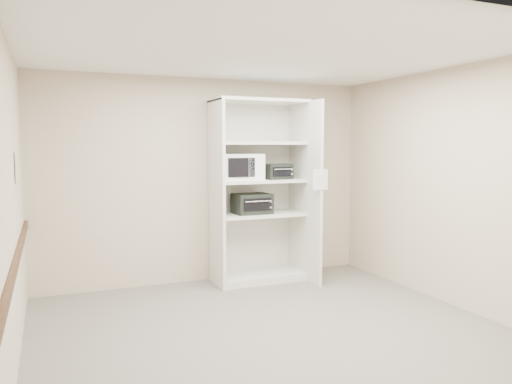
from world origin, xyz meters
name	(u,v)px	position (x,y,z in m)	size (l,w,h in m)	color
floor	(268,329)	(0.00, 0.00, 0.00)	(4.50, 4.00, 0.01)	#68635A
ceiling	(269,52)	(0.00, 0.00, 2.70)	(4.50, 4.00, 0.01)	white
wall_back	(208,181)	(0.00, 2.00, 1.35)	(4.50, 0.02, 2.70)	beige
wall_front	(405,223)	(0.00, -2.00, 1.35)	(4.50, 0.02, 2.70)	beige
wall_left	(11,204)	(-2.25, 0.00, 1.35)	(0.02, 4.00, 2.70)	beige
wall_right	(448,186)	(2.25, 0.00, 1.35)	(0.02, 4.00, 2.70)	beige
shelving_unit	(262,197)	(0.67, 1.70, 1.13)	(1.24, 0.92, 2.42)	beige
microwave	(239,167)	(0.35, 1.73, 1.54)	(0.57, 0.43, 0.34)	white
toaster_oven_upper	(277,172)	(0.86, 1.65, 1.47)	(0.35, 0.27, 0.20)	black
toaster_oven_lower	(252,204)	(0.51, 1.68, 1.05)	(0.48, 0.36, 0.26)	black
paper_sign	(320,180)	(1.19, 1.07, 1.39)	(0.20, 0.01, 0.25)	white
chair_rail	(17,259)	(-2.23, 0.00, 0.90)	(0.04, 3.98, 0.08)	#341E0D
wall_poster	(16,168)	(-2.24, 0.63, 1.61)	(0.01, 0.20, 0.28)	silver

